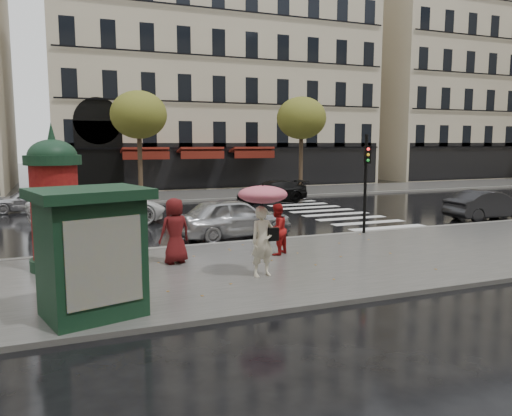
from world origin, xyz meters
name	(u,v)px	position (x,y,z in m)	size (l,w,h in m)	color
ground	(304,261)	(0.00, 0.00, 0.00)	(160.00, 160.00, 0.00)	black
near_sidewalk	(312,263)	(0.00, -0.50, 0.06)	(90.00, 7.00, 0.12)	#474744
far_sidewalk	(170,196)	(0.00, 19.00, 0.06)	(90.00, 6.00, 0.12)	#474744
near_kerb	(265,241)	(0.00, 3.00, 0.07)	(90.00, 0.25, 0.14)	slate
far_kerb	(181,201)	(0.00, 16.00, 0.07)	(90.00, 0.25, 0.14)	slate
zebra_crossing	(322,211)	(6.00, 9.60, 0.01)	(3.60, 11.75, 0.01)	silver
bldg_far_corner	(209,52)	(6.00, 30.00, 11.31)	(26.00, 14.00, 22.90)	#B7A88C
bldg_far_right	(459,70)	(34.00, 30.00, 11.31)	(24.00, 14.00, 22.90)	#B7A88C
tree_far_left	(139,115)	(-2.00, 18.00, 5.17)	(3.40, 3.40, 6.64)	#38281C
tree_far_right	(301,118)	(9.00, 18.00, 5.17)	(3.40, 3.40, 6.64)	#38281C
woman_umbrella	(263,215)	(-1.95, -1.47, 1.71)	(1.26, 1.26, 2.42)	beige
woman_red	(277,229)	(-0.60, 0.66, 0.91)	(0.77, 0.60, 1.58)	#AB1515
man_burgundy	(175,231)	(-3.73, 0.74, 1.06)	(0.91, 0.59, 1.87)	#541012
morris_column	(55,200)	(-6.85, 1.30, 2.01)	(1.47, 1.47, 3.95)	black
traffic_light	(366,174)	(3.98, 2.73, 2.37)	(0.27, 0.37, 3.71)	black
newsstand	(91,251)	(-6.22, -2.92, 1.43)	(2.50, 2.27, 2.54)	black
car_silver	(233,218)	(-0.73, 4.33, 0.76)	(1.79, 4.45, 1.52)	#AFB0B4
car_darkgrey	(487,205)	(11.66, 4.20, 0.67)	(1.42, 4.08, 1.35)	black
car_white	(99,207)	(-5.17, 9.26, 0.79)	(2.63, 5.71, 1.59)	white
car_black	(272,191)	(5.14, 14.19, 0.63)	(1.77, 4.36, 1.26)	black
car_far_silver	(29,199)	(-8.16, 15.00, 0.65)	(1.54, 3.83, 1.30)	#BCBBC0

